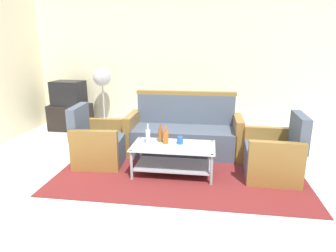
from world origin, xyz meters
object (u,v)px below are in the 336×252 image
(armchair_left, at_px, (99,144))
(cup, at_px, (180,140))
(coffee_table, at_px, (173,155))
(couch, at_px, (184,134))
(bottle_orange, at_px, (166,137))
(pedestal_fan, at_px, (102,81))
(tv_stand, at_px, (71,117))
(armchair_right, at_px, (274,156))
(bottle_clear, at_px, (148,136))
(television, at_px, (69,93))
(bottle_brown, at_px, (160,135))

(armchair_left, distance_m, cup, 1.25)
(coffee_table, xyz_separation_m, cup, (0.08, 0.08, 0.19))
(couch, bearing_deg, armchair_left, 25.90)
(couch, height_order, armchair_left, couch)
(coffee_table, distance_m, cup, 0.22)
(bottle_orange, xyz_separation_m, pedestal_fan, (-1.56, 1.87, 0.51))
(tv_stand, bearing_deg, cup, -36.28)
(armchair_right, bearing_deg, tv_stand, 66.13)
(pedestal_fan, bearing_deg, tv_stand, -175.97)
(couch, xyz_separation_m, cup, (0.02, -0.77, 0.14))
(bottle_clear, height_order, pedestal_fan, pedestal_fan)
(television, relative_size, pedestal_fan, 0.50)
(tv_stand, height_order, pedestal_fan, pedestal_fan)
(couch, distance_m, bottle_orange, 0.82)
(bottle_orange, xyz_separation_m, television, (-2.27, 1.82, 0.26))
(armchair_left, height_order, tv_stand, armchair_left)
(tv_stand, bearing_deg, couch, -22.97)
(bottle_brown, distance_m, tv_stand, 2.81)
(couch, bearing_deg, pedestal_fan, -32.47)
(armchair_right, height_order, tv_stand, armchair_right)
(couch, xyz_separation_m, pedestal_fan, (-1.74, 1.09, 0.70))
(armchair_right, bearing_deg, couch, 61.31)
(armchair_right, relative_size, tv_stand, 1.06)
(armchair_left, bearing_deg, coffee_table, 72.86)
(coffee_table, xyz_separation_m, bottle_brown, (-0.20, 0.14, 0.24))
(bottle_clear, relative_size, bottle_orange, 1.11)
(bottle_brown, relative_size, television, 0.40)
(bottle_orange, bearing_deg, pedestal_fan, 129.85)
(couch, height_order, armchair_right, couch)
(cup, xyz_separation_m, tv_stand, (-2.46, 1.81, -0.20))
(armchair_right, relative_size, bottle_orange, 3.49)
(armchair_left, height_order, bottle_orange, armchair_left)
(tv_stand, bearing_deg, armchair_left, -52.88)
(bottle_brown, bearing_deg, couch, 70.07)
(armchair_right, relative_size, cup, 8.50)
(couch, distance_m, bottle_clear, 0.93)
(armchair_left, xyz_separation_m, tv_stand, (-1.24, 1.64, -0.03))
(coffee_table, relative_size, bottle_brown, 4.30)
(couch, xyz_separation_m, coffee_table, (-0.06, -0.86, -0.04))
(armchair_left, relative_size, television, 1.35)
(coffee_table, distance_m, bottle_orange, 0.27)
(couch, distance_m, bottle_brown, 0.79)
(bottle_orange, distance_m, cup, 0.20)
(television, bearing_deg, bottle_orange, 145.64)
(armchair_left, bearing_deg, television, -147.39)
(couch, distance_m, armchair_left, 1.35)
(couch, height_order, bottle_brown, couch)
(cup, bearing_deg, bottle_orange, -176.92)
(couch, height_order, pedestal_fan, pedestal_fan)
(coffee_table, bearing_deg, tv_stand, 141.54)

